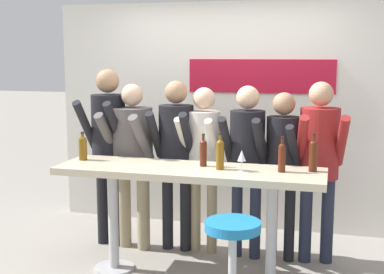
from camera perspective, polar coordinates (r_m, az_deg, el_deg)
The scene contains 16 objects.
back_wall at distance 5.97m, azimuth 3.65°, elevation 2.30°, with size 3.88×0.12×2.49m.
tasting_table at distance 4.56m, azimuth -0.30°, elevation -5.15°, with size 2.28×0.62×0.98m.
bar_stool at distance 3.96m, azimuth 4.34°, elevation -12.41°, with size 0.43×0.43×0.75m.
person_far_left at distance 5.38m, azimuth -8.92°, elevation 0.05°, with size 0.43×0.56×1.79m.
person_left at distance 5.27m, azimuth -6.38°, elevation -1.27°, with size 0.53×0.61×1.65m.
person_center_left at distance 5.18m, azimuth -1.72°, elevation -0.99°, with size 0.41×0.52×1.68m.
person_center at distance 5.13m, azimuth 1.25°, elevation -1.46°, with size 0.41×0.52×1.62m.
person_center_right at distance 5.01m, azimuth 5.86°, elevation -1.62°, with size 0.42×0.53×1.65m.
person_right at distance 5.00m, azimuth 9.61°, elevation -2.09°, with size 0.43×0.53×1.59m.
person_far_right at distance 4.99m, azimuth 13.41°, elevation -1.62°, with size 0.48×0.58×1.69m.
wine_bottle_0 at distance 4.45m, azimuth 3.01°, elevation -1.71°, with size 0.07×0.07×0.31m.
wine_bottle_1 at distance 4.41m, azimuth 9.57°, elevation -2.02°, with size 0.06×0.06×0.29m.
wine_bottle_2 at distance 4.47m, azimuth 12.81°, elevation -1.81°, with size 0.07×0.07×0.32m.
wine_bottle_3 at distance 4.57m, azimuth 1.21°, elevation -1.57°, with size 0.06×0.06×0.28m.
wine_bottle_4 at distance 4.94m, azimuth -11.57°, elevation -1.03°, with size 0.08×0.08×0.26m.
wine_glass_0 at distance 4.39m, azimuth 5.33°, elevation -2.07°, with size 0.07×0.07×0.18m.
Camera 1 is at (1.17, -4.27, 1.94)m, focal length 50.00 mm.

